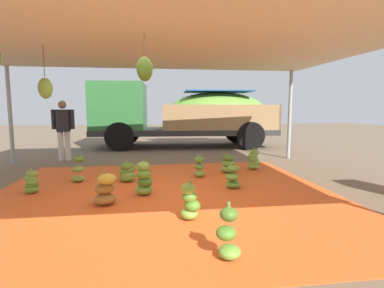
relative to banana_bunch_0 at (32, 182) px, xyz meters
The scene contains 16 objects.
ground_plane 3.45m from the banana_bunch_0, 48.54° to the left, with size 40.00×40.00×0.00m, color brown.
tarp_orange 2.32m from the banana_bunch_0, 10.48° to the right, with size 5.83×5.52×0.01m, color #E05B23.
tent_canopy 3.29m from the banana_bunch_0, 12.84° to the right, with size 8.00×7.00×2.61m.
banana_bunch_0 is the anchor object (origin of this frame).
banana_bunch_1 3.53m from the banana_bunch_0, ahead, with size 0.37×0.36×0.48m.
banana_bunch_2 3.18m from the banana_bunch_0, 14.93° to the left, with size 0.33×0.35×0.49m.
banana_bunch_3 1.69m from the banana_bunch_0, 21.15° to the left, with size 0.42×0.40×0.43m.
banana_bunch_4 1.56m from the banana_bunch_0, 30.13° to the right, with size 0.44×0.45×0.51m.
banana_bunch_5 3.86m from the banana_bunch_0, 43.79° to the right, with size 0.33×0.31×0.56m.
banana_bunch_6 3.01m from the banana_bunch_0, 32.25° to the right, with size 0.32×0.30×0.54m.
banana_bunch_7 0.95m from the banana_bunch_0, 49.43° to the left, with size 0.30×0.29×0.57m.
banana_bunch_8 3.97m from the banana_bunch_0, 16.95° to the left, with size 0.45×0.45×0.45m.
banana_bunch_9 4.70m from the banana_bunch_0, 17.42° to the left, with size 0.38×0.36×0.52m.
banana_bunch_10 1.96m from the banana_bunch_0, 10.78° to the right, with size 0.39×0.39×0.60m.
cargo_truck_main 6.93m from the banana_bunch_0, 61.87° to the left, with size 6.90×2.71×2.40m.
worker_0 3.51m from the banana_bunch_0, 96.37° to the left, with size 0.62×0.38×1.68m.
Camera 1 is at (-0.22, -4.92, 1.47)m, focal length 27.79 mm.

